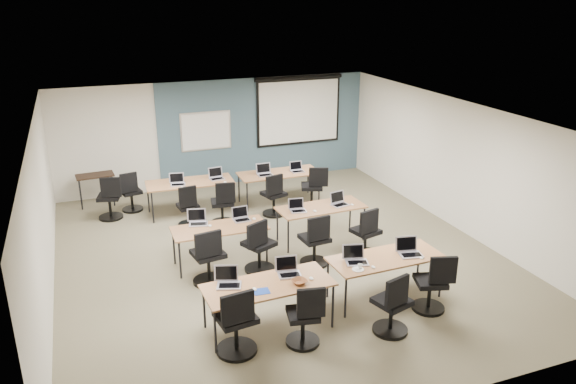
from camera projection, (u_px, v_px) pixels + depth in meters
name	position (u px, v px, depth m)	size (l,w,h in m)	color
floor	(278.00, 255.00, 10.74)	(8.00, 9.00, 0.02)	#6B6354
ceiling	(277.00, 116.00, 9.82)	(8.00, 9.00, 0.02)	white
wall_back	(217.00, 133.00, 14.24)	(8.00, 0.04, 2.70)	beige
wall_front	(413.00, 313.00, 6.33)	(8.00, 0.04, 2.70)	beige
wall_left	(42.00, 218.00, 8.94)	(0.04, 9.00, 2.70)	beige
wall_right	(459.00, 166.00, 11.63)	(0.04, 9.00, 2.70)	beige
blue_accent_panel	(264.00, 129.00, 14.63)	(5.50, 0.04, 2.70)	#3D5977
whiteboard	(206.00, 131.00, 14.04)	(1.28, 0.03, 0.98)	silver
projector_screen	(299.00, 107.00, 14.71)	(2.40, 0.10, 1.82)	black
training_table_front_left	(268.00, 287.00, 8.21)	(1.91, 0.79, 0.73)	#945A31
training_table_front_right	(386.00, 259.00, 9.04)	(1.85, 0.77, 0.73)	#9C5D33
training_table_mid_left	(220.00, 230.00, 10.17)	(1.72, 0.72, 0.73)	#A9714A
training_table_mid_right	(321.00, 209.00, 11.14)	(1.75, 0.73, 0.73)	#A7743A
training_table_back_left	(190.00, 184.00, 12.58)	(1.93, 0.80, 0.73)	brown
training_table_back_right	(279.00, 174.00, 13.20)	(1.90, 0.79, 0.73)	brown
laptop_0	(228.00, 281.00, 8.16)	(0.35, 0.30, 0.27)	#A6A6AD
mouse_0	(255.00, 289.00, 8.04)	(0.06, 0.10, 0.03)	white
task_chair_0	(236.00, 326.00, 7.68)	(0.58, 0.58, 1.05)	black
laptop_1	(288.00, 270.00, 8.47)	(0.34, 0.29, 0.26)	#A4A4A9
mouse_1	(311.00, 278.00, 8.33)	(0.06, 0.10, 0.03)	white
task_chair_1	(305.00, 320.00, 7.89)	(0.49, 0.49, 0.98)	black
laptop_2	(356.00, 258.00, 8.84)	(0.35, 0.30, 0.26)	#B8B8BC
mouse_2	(373.00, 267.00, 8.68)	(0.06, 0.09, 0.03)	white
task_chair_2	(392.00, 309.00, 8.15)	(0.54, 0.53, 1.01)	black
laptop_3	(409.00, 250.00, 9.10)	(0.36, 0.31, 0.27)	#B8B8C4
mouse_3	(421.00, 258.00, 8.97)	(0.05, 0.09, 0.03)	white
task_chair_3	(433.00, 287.00, 8.74)	(0.53, 0.52, 1.00)	black
laptop_4	(198.00, 220.00, 10.30)	(0.34, 0.29, 0.26)	#AAAAB1
mouse_4	(210.00, 226.00, 10.20)	(0.06, 0.10, 0.03)	white
task_chair_4	(209.00, 261.00, 9.55)	(0.57, 0.57, 1.05)	black
laptop_5	(241.00, 217.00, 10.47)	(0.31, 0.26, 0.24)	silver
mouse_5	(254.00, 219.00, 10.51)	(0.06, 0.10, 0.03)	white
task_chair_5	(259.00, 250.00, 9.97)	(0.58, 0.55, 1.02)	black
laptop_6	(297.00, 208.00, 10.90)	(0.30, 0.26, 0.23)	#BCBCBC
mouse_6	(315.00, 211.00, 10.87)	(0.06, 0.10, 0.04)	white
task_chair_6	(315.00, 244.00, 10.21)	(0.54, 0.54, 1.02)	black
laptop_7	(339.00, 202.00, 11.21)	(0.33, 0.28, 0.25)	#A7A7AD
mouse_7	(352.00, 205.00, 11.20)	(0.06, 0.09, 0.03)	white
task_chair_7	(366.00, 236.00, 10.56)	(0.52, 0.51, 1.00)	black
laptop_8	(177.00, 182.00, 12.37)	(0.32, 0.27, 0.25)	#AEAEB4
mouse_8	(182.00, 187.00, 12.18)	(0.05, 0.09, 0.03)	white
task_chair_8	(188.00, 209.00, 11.90)	(0.46, 0.46, 0.95)	black
laptop_9	(216.00, 176.00, 12.75)	(0.33, 0.28, 0.25)	#ADADB3
mouse_9	(225.00, 182.00, 12.50)	(0.06, 0.10, 0.04)	white
task_chair_9	(223.00, 207.00, 12.01)	(0.51, 0.51, 0.99)	black
laptop_10	(265.00, 172.00, 13.01)	(0.35, 0.29, 0.26)	#B8B8BB
mouse_10	(271.00, 176.00, 12.88)	(0.06, 0.10, 0.04)	white
task_chair_10	(274.00, 198.00, 12.48)	(0.52, 0.52, 1.00)	black
laptop_11	(297.00, 169.00, 13.26)	(0.30, 0.26, 0.23)	#B5B5BB
mouse_11	(311.00, 171.00, 13.28)	(0.06, 0.09, 0.03)	white
task_chair_11	(313.00, 191.00, 12.92)	(0.56, 0.54, 1.02)	black
blue_mousepad	(261.00, 291.00, 7.99)	(0.23, 0.19, 0.01)	#183AA4
snack_bowl	(299.00, 282.00, 8.21)	(0.23, 0.23, 0.06)	brown
snack_plate	(358.00, 269.00, 8.61)	(0.19, 0.19, 0.01)	white
coffee_cup	(360.00, 267.00, 8.62)	(0.06, 0.06, 0.05)	white
utility_table	(95.00, 179.00, 13.02)	(0.84, 0.47, 0.75)	black
spare_chair_a	(131.00, 195.00, 12.73)	(0.47, 0.47, 0.96)	black
spare_chair_b	(110.00, 201.00, 12.29)	(0.53, 0.53, 1.01)	black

